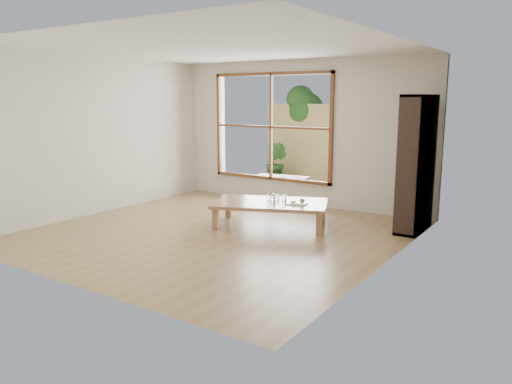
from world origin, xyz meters
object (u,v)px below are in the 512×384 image
at_px(low_table, 271,205).
at_px(food_tray, 298,203).
at_px(garden_bench, 282,179).
at_px(bookshelf, 416,164).

relative_size(low_table, food_tray, 6.52).
bearing_deg(garden_bench, bookshelf, -31.82).
height_order(low_table, food_tray, food_tray).
xyz_separation_m(food_tray, garden_bench, (-1.60, 2.27, -0.08)).
height_order(low_table, bookshelf, bookshelf).
bearing_deg(garden_bench, low_table, -70.76).
xyz_separation_m(low_table, bookshelf, (1.90, 0.94, 0.66)).
bearing_deg(low_table, garden_bench, 94.01).
height_order(bookshelf, garden_bench, bookshelf).
distance_m(low_table, food_tray, 0.44).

